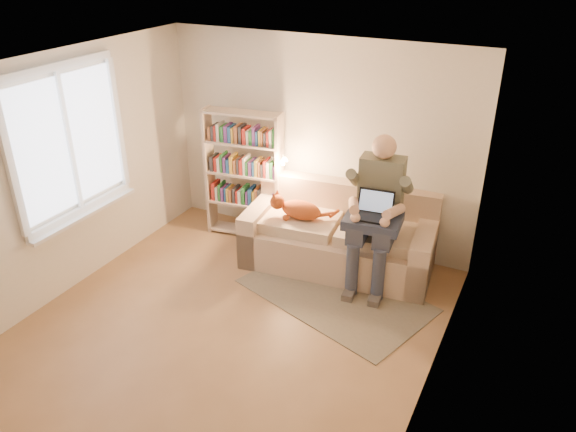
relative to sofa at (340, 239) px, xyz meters
The scene contains 14 objects.
floor 1.86m from the sofa, 107.00° to the right, with size 4.50×4.50×0.00m, color olive.
ceiling 2.90m from the sofa, 107.00° to the right, with size 4.00×4.50×0.02m, color white.
wall_left 3.22m from the sofa, 145.42° to the right, with size 0.02×4.50×2.60m, color silver.
wall_right 2.47m from the sofa, 50.00° to the right, with size 0.02×4.50×2.60m, color silver.
wall_back 1.21m from the sofa, 136.73° to the left, with size 4.00×0.02×2.60m, color silver.
wall_front 4.14m from the sofa, 97.61° to the right, with size 4.00×0.02×2.60m, color silver.
window 3.10m from the sofa, 148.06° to the right, with size 0.12×1.52×1.69m.
sofa is the anchor object (origin of this frame).
person 0.77m from the sofa, 13.83° to the right, with size 0.56×0.82×1.70m.
cat 0.67m from the sofa, 158.94° to the right, with size 0.74×0.32×0.27m.
blanket 0.81m from the sofa, 26.41° to the right, with size 0.60×0.49×0.11m, color #272F45.
laptop 0.89m from the sofa, 25.41° to the right, with size 0.42×0.37×0.34m.
bookshelf 1.53m from the sofa, behind, with size 1.15×0.40×1.69m.
rug 0.78m from the sofa, 71.26° to the right, with size 2.03×1.20×0.01m, color #7D725B.
Camera 1 is at (2.61, -3.79, 3.61)m, focal length 35.00 mm.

